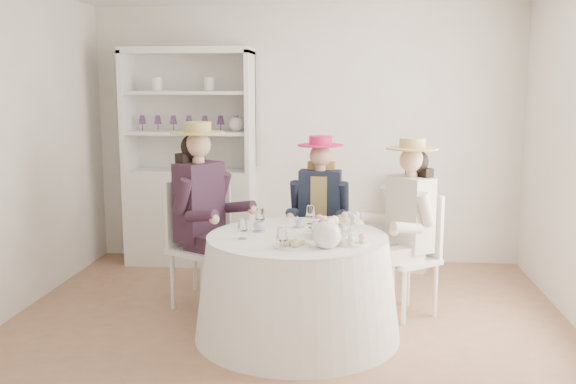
{
  "coord_description": "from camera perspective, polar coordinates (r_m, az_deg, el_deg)",
  "views": [
    {
      "loc": [
        0.48,
        -4.8,
        1.86
      ],
      "look_at": [
        0.0,
        0.1,
        1.05
      ],
      "focal_mm": 40.0,
      "sensor_mm": 36.0,
      "label": 1
    }
  ],
  "objects": [
    {
      "name": "teacup_c",
      "position": [
        4.92,
        3.47,
        -3.04
      ],
      "size": [
        0.1,
        0.1,
        0.07
      ],
      "primitive_type": "imported",
      "rotation": [
        0.0,
        0.0,
        0.1
      ],
      "color": "white",
      "rests_on": "tea_table"
    },
    {
      "name": "wall_front",
      "position": [
        2.89,
        -4.09,
        -0.89
      ],
      "size": [
        4.5,
        0.0,
        4.5
      ],
      "primitive_type": "plane",
      "rotation": [
        -1.57,
        0.0,
        0.0
      ],
      "color": "silver",
      "rests_on": "ground"
    },
    {
      "name": "sandwich_plate",
      "position": [
        4.43,
        0.39,
        -4.69
      ],
      "size": [
        0.26,
        0.26,
        0.06
      ],
      "rotation": [
        0.0,
        0.0,
        0.02
      ],
      "color": "white",
      "rests_on": "tea_table"
    },
    {
      "name": "ground",
      "position": [
        5.17,
        -0.11,
        -11.74
      ],
      "size": [
        4.5,
        4.5,
        0.0
      ],
      "primitive_type": "plane",
      "color": "#8D6246",
      "rests_on": "ground"
    },
    {
      "name": "guest_mid",
      "position": [
        5.71,
        2.84,
        -1.25
      ],
      "size": [
        0.52,
        0.54,
        1.43
      ],
      "rotation": [
        0.0,
        0.0,
        -0.07
      ],
      "color": "silver",
      "rests_on": "ground"
    },
    {
      "name": "cupcake_stand",
      "position": [
        4.51,
        5.63,
        -3.63
      ],
      "size": [
        0.23,
        0.23,
        0.22
      ],
      "rotation": [
        0.0,
        0.0,
        0.01
      ],
      "color": "white",
      "rests_on": "tea_table"
    },
    {
      "name": "teacup_b",
      "position": [
        5.0,
        0.99,
        -2.85
      ],
      "size": [
        0.08,
        0.08,
        0.06
      ],
      "primitive_type": "imported",
      "rotation": [
        0.0,
        0.0,
        0.21
      ],
      "color": "white",
      "rests_on": "tea_table"
    },
    {
      "name": "teacup_a",
      "position": [
        4.87,
        -2.56,
        -3.14
      ],
      "size": [
        0.1,
        0.1,
        0.07
      ],
      "primitive_type": "imported",
      "rotation": [
        0.0,
        0.0,
        -0.1
      ],
      "color": "white",
      "rests_on": "tea_table"
    },
    {
      "name": "table_teapot",
      "position": [
        4.4,
        3.51,
        -3.82
      ],
      "size": [
        0.28,
        0.2,
        0.21
      ],
      "rotation": [
        0.0,
        0.0,
        -0.29
      ],
      "color": "white",
      "rests_on": "tea_table"
    },
    {
      "name": "tea_table",
      "position": [
        4.86,
        0.82,
        -8.35
      ],
      "size": [
        1.54,
        1.54,
        0.77
      ],
      "rotation": [
        0.0,
        0.0,
        -0.11
      ],
      "color": "white",
      "rests_on": "ground"
    },
    {
      "name": "hutch",
      "position": [
        6.86,
        -8.59,
        0.38
      ],
      "size": [
        1.51,
        0.95,
        2.25
      ],
      "rotation": [
        0.0,
        0.0,
        0.36
      ],
      "color": "silver",
      "rests_on": "ground"
    },
    {
      "name": "stemware_set",
      "position": [
        4.74,
        0.84,
        -3.01
      ],
      "size": [
        0.86,
        0.89,
        0.15
      ],
      "color": "white",
      "rests_on": "tea_table"
    },
    {
      "name": "flower_arrangement",
      "position": [
        4.7,
        3.3,
        -2.89
      ],
      "size": [
        0.2,
        0.2,
        0.07
      ],
      "rotation": [
        0.0,
        0.0,
        -0.4
      ],
      "color": "pink",
      "rests_on": "tea_table"
    },
    {
      "name": "wall_back",
      "position": [
        6.84,
        1.57,
        5.07
      ],
      "size": [
        4.5,
        0.0,
        4.5
      ],
      "primitive_type": "plane",
      "rotation": [
        1.57,
        0.0,
        0.0
      ],
      "color": "silver",
      "rests_on": "ground"
    },
    {
      "name": "hatbox",
      "position": [
        6.67,
        10.82,
        -0.05
      ],
      "size": [
        0.43,
        0.43,
        0.33
      ],
      "primitive_type": "cylinder",
      "rotation": [
        0.0,
        0.0,
        -0.39
      ],
      "color": "black",
      "rests_on": "side_table"
    },
    {
      "name": "spare_chair",
      "position": [
        5.93,
        -6.54,
        -3.6
      ],
      "size": [
        0.47,
        0.47,
        1.0
      ],
      "rotation": [
        0.0,
        0.0,
        2.99
      ],
      "color": "silver",
      "rests_on": "ground"
    },
    {
      "name": "flower_bowl",
      "position": [
        4.72,
        3.66,
        -3.64
      ],
      "size": [
        0.27,
        0.27,
        0.06
      ],
      "primitive_type": "imported",
      "rotation": [
        0.0,
        0.0,
        0.18
      ],
      "color": "white",
      "rests_on": "tea_table"
    },
    {
      "name": "side_table",
      "position": [
        6.76,
        10.7,
        -4.05
      ],
      "size": [
        0.51,
        0.51,
        0.62
      ],
      "primitive_type": "cube",
      "rotation": [
        0.0,
        0.0,
        -0.34
      ],
      "color": "silver",
      "rests_on": "ground"
    },
    {
      "name": "guest_right",
      "position": [
        5.26,
        10.6,
        -2.2
      ],
      "size": [
        0.63,
        0.6,
        1.46
      ],
      "rotation": [
        0.0,
        0.0,
        -0.93
      ],
      "color": "silver",
      "rests_on": "ground"
    },
    {
      "name": "guest_left",
      "position": [
        5.38,
        -7.68,
        -1.14
      ],
      "size": [
        0.67,
        0.62,
        1.58
      ],
      "rotation": [
        0.0,
        0.0,
        1.05
      ],
      "color": "silver",
      "rests_on": "ground"
    },
    {
      "name": "wall_left",
      "position": [
        5.55,
        -23.95,
        3.26
      ],
      "size": [
        0.0,
        4.5,
        4.5
      ],
      "primitive_type": "plane",
      "rotation": [
        1.57,
        0.0,
        1.57
      ],
      "color": "silver",
      "rests_on": "ground"
    }
  ]
}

